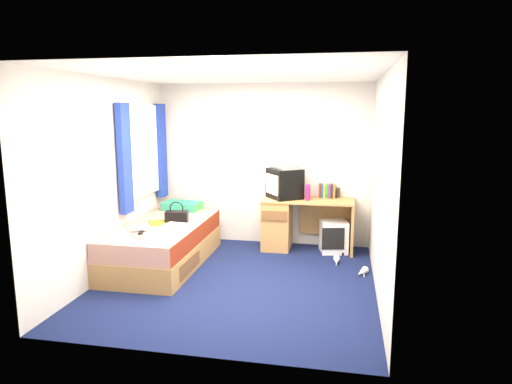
% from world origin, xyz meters
% --- Properties ---
extents(ground, '(3.40, 3.40, 0.00)m').
position_xyz_m(ground, '(0.00, 0.00, 0.00)').
color(ground, '#0C1438').
rests_on(ground, ground).
extents(room_shell, '(3.40, 3.40, 3.40)m').
position_xyz_m(room_shell, '(0.00, 0.00, 1.45)').
color(room_shell, white).
rests_on(room_shell, ground).
extents(bed, '(1.01, 2.00, 0.54)m').
position_xyz_m(bed, '(-1.10, 0.43, 0.27)').
color(bed, tan).
rests_on(bed, ground).
extents(pillow, '(0.57, 0.40, 0.12)m').
position_xyz_m(pillow, '(-1.16, 1.32, 0.60)').
color(pillow, teal).
rests_on(pillow, bed).
extents(desk, '(1.30, 0.55, 0.75)m').
position_xyz_m(desk, '(0.44, 1.44, 0.41)').
color(desk, tan).
rests_on(desk, ground).
extents(storage_cube, '(0.43, 0.43, 0.46)m').
position_xyz_m(storage_cube, '(1.09, 1.39, 0.23)').
color(storage_cube, white).
rests_on(storage_cube, ground).
extents(crt_tv, '(0.58, 0.59, 0.43)m').
position_xyz_m(crt_tv, '(0.37, 1.44, 0.97)').
color(crt_tv, black).
rests_on(crt_tv, desk).
extents(vcr, '(0.46, 0.49, 0.08)m').
position_xyz_m(vcr, '(0.37, 1.44, 1.22)').
color(vcr, '#ACABAE').
rests_on(vcr, crt_tv).
extents(book_row, '(0.24, 0.13, 0.20)m').
position_xyz_m(book_row, '(0.97, 1.60, 0.85)').
color(book_row, maroon).
rests_on(book_row, desk).
extents(picture_frame, '(0.04, 0.12, 0.14)m').
position_xyz_m(picture_frame, '(1.13, 1.64, 0.82)').
color(picture_frame, '#311D10').
rests_on(picture_frame, desk).
extents(pink_water_bottle, '(0.07, 0.07, 0.21)m').
position_xyz_m(pink_water_bottle, '(0.71, 1.34, 0.85)').
color(pink_water_bottle, '#D01D64').
rests_on(pink_water_bottle, desk).
extents(aerosol_can, '(0.05, 0.05, 0.17)m').
position_xyz_m(aerosol_can, '(0.62, 1.48, 0.83)').
color(aerosol_can, white).
rests_on(aerosol_can, desk).
extents(handbag, '(0.32, 0.22, 0.28)m').
position_xyz_m(handbag, '(-0.96, 0.57, 0.62)').
color(handbag, black).
rests_on(handbag, bed).
extents(towel, '(0.29, 0.25, 0.09)m').
position_xyz_m(towel, '(-0.80, 0.12, 0.58)').
color(towel, white).
rests_on(towel, bed).
extents(magazine, '(0.33, 0.35, 0.01)m').
position_xyz_m(magazine, '(-1.18, 0.46, 0.55)').
color(magazine, yellow).
rests_on(magazine, bed).
extents(water_bottle, '(0.21, 0.14, 0.07)m').
position_xyz_m(water_bottle, '(-1.24, 0.02, 0.58)').
color(water_bottle, silver).
rests_on(water_bottle, bed).
extents(colour_swatch_fan, '(0.22, 0.17, 0.01)m').
position_xyz_m(colour_swatch_fan, '(-1.15, -0.20, 0.55)').
color(colour_swatch_fan, gold).
rests_on(colour_swatch_fan, bed).
extents(remote_control, '(0.10, 0.17, 0.02)m').
position_xyz_m(remote_control, '(-1.19, -0.03, 0.55)').
color(remote_control, black).
rests_on(remote_control, bed).
extents(window_assembly, '(0.11, 1.42, 1.40)m').
position_xyz_m(window_assembly, '(-1.55, 0.90, 1.42)').
color(window_assembly, silver).
rests_on(window_assembly, room_shell).
extents(white_heels, '(0.45, 0.59, 0.09)m').
position_xyz_m(white_heels, '(1.30, 0.67, 0.04)').
color(white_heels, white).
rests_on(white_heels, ground).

